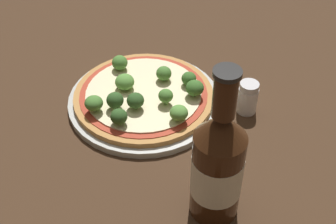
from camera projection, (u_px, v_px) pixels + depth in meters
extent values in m
plane|color=#3D2819|center=(159.00, 97.00, 0.85)|extent=(3.00, 3.00, 0.00)
cylinder|color=#B2B7B2|center=(144.00, 101.00, 0.83)|extent=(0.27, 0.27, 0.01)
cylinder|color=#B77F42|center=(144.00, 96.00, 0.83)|extent=(0.25, 0.25, 0.01)
cylinder|color=#A83823|center=(144.00, 94.00, 0.82)|extent=(0.23, 0.23, 0.00)
cylinder|color=beige|center=(144.00, 93.00, 0.82)|extent=(0.20, 0.20, 0.00)
cylinder|color=#7A9E5B|center=(166.00, 101.00, 0.79)|extent=(0.01, 0.01, 0.01)
ellipsoid|color=#477A33|center=(166.00, 96.00, 0.78)|extent=(0.03, 0.03, 0.02)
cylinder|color=#7A9E5B|center=(189.00, 83.00, 0.83)|extent=(0.01, 0.01, 0.01)
ellipsoid|color=#386628|center=(189.00, 79.00, 0.83)|extent=(0.03, 0.03, 0.02)
cylinder|color=#7A9E5B|center=(136.00, 106.00, 0.78)|extent=(0.01, 0.01, 0.01)
ellipsoid|color=#2D5123|center=(135.00, 100.00, 0.78)|extent=(0.03, 0.03, 0.03)
cylinder|color=#7A9E5B|center=(125.00, 87.00, 0.82)|extent=(0.01, 0.01, 0.01)
ellipsoid|color=#568E3D|center=(125.00, 82.00, 0.82)|extent=(0.03, 0.03, 0.03)
cylinder|color=#7A9E5B|center=(178.00, 118.00, 0.76)|extent=(0.01, 0.01, 0.01)
ellipsoid|color=#568E3D|center=(178.00, 113.00, 0.75)|extent=(0.03, 0.03, 0.02)
cylinder|color=#7A9E5B|center=(119.00, 122.00, 0.76)|extent=(0.01, 0.01, 0.01)
ellipsoid|color=#2D5123|center=(119.00, 116.00, 0.75)|extent=(0.03, 0.03, 0.02)
cylinder|color=#7A9E5B|center=(116.00, 106.00, 0.78)|extent=(0.01, 0.01, 0.01)
ellipsoid|color=#2D5123|center=(115.00, 100.00, 0.78)|extent=(0.03, 0.03, 0.03)
cylinder|color=#7A9E5B|center=(164.00, 78.00, 0.84)|extent=(0.01, 0.01, 0.01)
ellipsoid|color=#477A33|center=(164.00, 73.00, 0.84)|extent=(0.03, 0.03, 0.03)
cylinder|color=#7A9E5B|center=(194.00, 93.00, 0.81)|extent=(0.01, 0.01, 0.01)
ellipsoid|color=#386628|center=(195.00, 88.00, 0.80)|extent=(0.03, 0.03, 0.03)
cylinder|color=#7A9E5B|center=(120.00, 67.00, 0.87)|extent=(0.01, 0.01, 0.01)
ellipsoid|color=#477A33|center=(120.00, 63.00, 0.86)|extent=(0.03, 0.03, 0.03)
cylinder|color=#7A9E5B|center=(95.00, 108.00, 0.78)|extent=(0.01, 0.01, 0.01)
ellipsoid|color=#477A33|center=(94.00, 103.00, 0.77)|extent=(0.03, 0.03, 0.02)
cylinder|color=#381E0F|center=(217.00, 175.00, 0.62)|extent=(0.07, 0.07, 0.14)
cylinder|color=beige|center=(217.00, 174.00, 0.62)|extent=(0.07, 0.07, 0.06)
cone|color=#381E0F|center=(222.00, 127.00, 0.56)|extent=(0.07, 0.07, 0.04)
cylinder|color=#381E0F|center=(225.00, 96.00, 0.53)|extent=(0.03, 0.03, 0.06)
cylinder|color=black|center=(227.00, 73.00, 0.51)|extent=(0.03, 0.03, 0.01)
cylinder|color=silver|center=(247.00, 100.00, 0.81)|extent=(0.03, 0.03, 0.05)
cylinder|color=silver|center=(249.00, 87.00, 0.79)|extent=(0.03, 0.03, 0.01)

